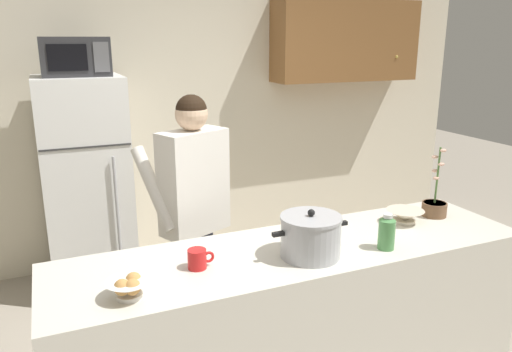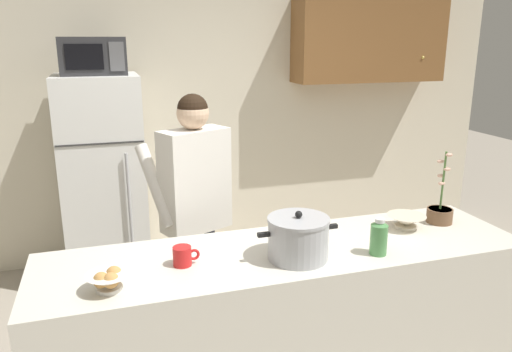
{
  "view_description": "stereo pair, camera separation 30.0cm",
  "coord_description": "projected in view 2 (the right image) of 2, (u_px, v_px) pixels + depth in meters",
  "views": [
    {
      "loc": [
        -1.14,
        -2.1,
        1.97
      ],
      "look_at": [
        0.0,
        0.55,
        1.17
      ],
      "focal_mm": 34.63,
      "sensor_mm": 36.0,
      "label": 1
    },
    {
      "loc": [
        -0.86,
        -2.21,
        1.97
      ],
      "look_at": [
        0.0,
        0.55,
        1.17
      ],
      "focal_mm": 34.63,
      "sensor_mm": 36.0,
      "label": 2
    }
  ],
  "objects": [
    {
      "name": "back_wall_unit",
      "position": [
        229.0,
        102.0,
        4.59
      ],
      "size": [
        6.0,
        0.48,
        2.6
      ],
      "color": "beige",
      "rests_on": "ground"
    },
    {
      "name": "kitchen_island",
      "position": [
        286.0,
        327.0,
        2.68
      ],
      "size": [
        2.55,
        0.68,
        0.92
      ],
      "primitive_type": "cube",
      "color": "silver",
      "rests_on": "ground"
    },
    {
      "name": "refrigerator",
      "position": [
        104.0,
        181.0,
        4.02
      ],
      "size": [
        0.64,
        0.68,
        1.71
      ],
      "color": "white",
      "rests_on": "ground"
    },
    {
      "name": "microwave",
      "position": [
        93.0,
        56.0,
        3.73
      ],
      "size": [
        0.48,
        0.37,
        0.28
      ],
      "color": "#2D2D30",
      "rests_on": "refrigerator"
    },
    {
      "name": "person_near_pot",
      "position": [
        195.0,
        194.0,
        3.09
      ],
      "size": [
        0.61,
        0.56,
        1.66
      ],
      "color": "#33384C",
      "rests_on": "ground"
    },
    {
      "name": "cooking_pot",
      "position": [
        298.0,
        238.0,
        2.43
      ],
      "size": [
        0.42,
        0.31,
        0.25
      ],
      "color": "#ADAFB5",
      "rests_on": "kitchen_island"
    },
    {
      "name": "coffee_mug",
      "position": [
        183.0,
        256.0,
        2.37
      ],
      "size": [
        0.13,
        0.09,
        0.1
      ],
      "color": "red",
      "rests_on": "kitchen_island"
    },
    {
      "name": "bread_bowl",
      "position": [
        109.0,
        280.0,
        2.13
      ],
      "size": [
        0.2,
        0.2,
        0.1
      ],
      "color": "white",
      "rests_on": "kitchen_island"
    },
    {
      "name": "empty_bowl",
      "position": [
        406.0,
        221.0,
        2.83
      ],
      "size": [
        0.22,
        0.22,
        0.08
      ],
      "color": "beige",
      "rests_on": "kitchen_island"
    },
    {
      "name": "bottle_near_edge",
      "position": [
        379.0,
        237.0,
        2.48
      ],
      "size": [
        0.09,
        0.09,
        0.19
      ],
      "color": "#4C8C4C",
      "rests_on": "kitchen_island"
    },
    {
      "name": "potted_orchid",
      "position": [
        440.0,
        212.0,
        2.92
      ],
      "size": [
        0.15,
        0.15,
        0.43
      ],
      "color": "brown",
      "rests_on": "kitchen_island"
    }
  ]
}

